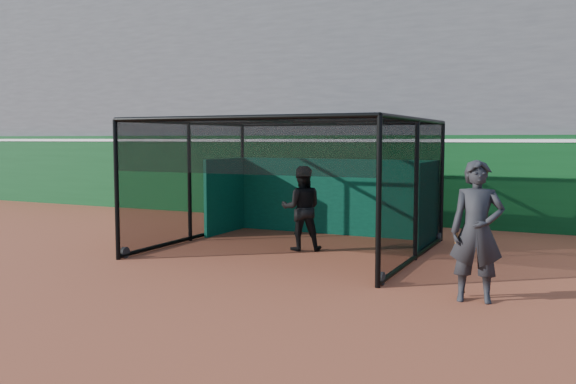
% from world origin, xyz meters
% --- Properties ---
extents(ground, '(120.00, 120.00, 0.00)m').
position_xyz_m(ground, '(0.00, 0.00, 0.00)').
color(ground, brown).
rests_on(ground, ground).
extents(outfield_wall, '(50.00, 0.50, 2.50)m').
position_xyz_m(outfield_wall, '(0.00, 8.50, 1.29)').
color(outfield_wall, '#0A3C16').
rests_on(outfield_wall, ground).
extents(grandstand, '(50.00, 7.85, 8.95)m').
position_xyz_m(grandstand, '(0.00, 12.27, 4.48)').
color(grandstand, '#4C4C4F').
rests_on(grandstand, ground).
extents(batting_cage, '(5.44, 5.09, 2.77)m').
position_xyz_m(batting_cage, '(-0.48, 3.56, 1.38)').
color(batting_cage, black).
rests_on(batting_cage, ground).
extents(batter, '(1.09, 1.00, 1.82)m').
position_xyz_m(batter, '(-0.29, 3.56, 0.91)').
color(batter, black).
rests_on(batter, ground).
extents(on_deck_player, '(0.84, 0.63, 2.09)m').
position_xyz_m(on_deck_player, '(3.74, 0.87, 1.04)').
color(on_deck_player, black).
rests_on(on_deck_player, ground).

